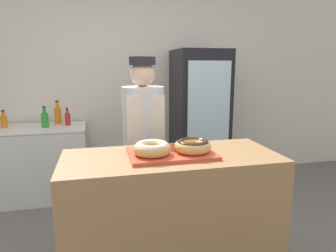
{
  "coord_description": "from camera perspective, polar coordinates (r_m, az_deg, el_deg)",
  "views": [
    {
      "loc": [
        -0.46,
        -1.88,
        1.54
      ],
      "look_at": [
        0.0,
        0.1,
        1.13
      ],
      "focal_mm": 32.0,
      "sensor_mm": 36.0,
      "label": 1
    }
  ],
  "objects": [
    {
      "name": "chest_freezer",
      "position": [
        3.84,
        -22.47,
        -6.36
      ],
      "size": [
        0.98,
        0.65,
        0.85
      ],
      "color": "silver",
      "rests_on": "ground_plane"
    },
    {
      "name": "donut_chocolate_glaze",
      "position": [
        2.01,
        4.74,
        -3.68
      ],
      "size": [
        0.25,
        0.25,
        0.08
      ],
      "color": "tan",
      "rests_on": "serving_tray"
    },
    {
      "name": "bottle_green",
      "position": [
        3.7,
        -22.4,
        1.2
      ],
      "size": [
        0.08,
        0.08,
        0.24
      ],
      "color": "#2D8C38",
      "rests_on": "chest_freezer"
    },
    {
      "name": "beverage_fridge",
      "position": [
        3.88,
        5.93,
        1.38
      ],
      "size": [
        0.63,
        0.69,
        1.74
      ],
      "color": "black",
      "rests_on": "ground_plane"
    },
    {
      "name": "wall_back",
      "position": [
        4.04,
        -6.67,
        8.65
      ],
      "size": [
        8.0,
        0.06,
        2.7
      ],
      "color": "silver",
      "rests_on": "ground_plane"
    },
    {
      "name": "bottle_orange_b",
      "position": [
        3.89,
        -28.79,
        0.85
      ],
      "size": [
        0.08,
        0.08,
        0.2
      ],
      "color": "orange",
      "rests_on": "chest_freezer"
    },
    {
      "name": "baker_person",
      "position": [
        2.65,
        -4.64,
        -3.7
      ],
      "size": [
        0.36,
        0.36,
        1.61
      ],
      "color": "#4C4C51",
      "rests_on": "ground_plane"
    },
    {
      "name": "brownie_back_left",
      "position": [
        2.11,
        -3.18,
        -3.74
      ],
      "size": [
        0.09,
        0.09,
        0.03
      ],
      "color": "black",
      "rests_on": "serving_tray"
    },
    {
      "name": "serving_tray",
      "position": [
        2.02,
        0.65,
        -5.23
      ],
      "size": [
        0.57,
        0.39,
        0.02
      ],
      "color": "#D84C33",
      "rests_on": "display_counter"
    },
    {
      "name": "bottle_red",
      "position": [
        3.74,
        -18.58,
        1.38
      ],
      "size": [
        0.06,
        0.06,
        0.21
      ],
      "color": "red",
      "rests_on": "chest_freezer"
    },
    {
      "name": "donut_light_glaze",
      "position": [
        1.94,
        -3.07,
        -4.17
      ],
      "size": [
        0.25,
        0.25,
        0.08
      ],
      "color": "tan",
      "rests_on": "serving_tray"
    },
    {
      "name": "display_counter",
      "position": [
        2.21,
        0.62,
        -17.44
      ],
      "size": [
        1.45,
        0.63,
        0.95
      ],
      "color": "#997047",
      "rests_on": "ground_plane"
    },
    {
      "name": "brownie_back_right",
      "position": [
        2.16,
        2.79,
        -3.38
      ],
      "size": [
        0.09,
        0.09,
        0.03
      ],
      "color": "black",
      "rests_on": "serving_tray"
    },
    {
      "name": "bottle_orange",
      "position": [
        3.86,
        -20.25,
        2.0
      ],
      "size": [
        0.08,
        0.08,
        0.28
      ],
      "color": "orange",
      "rests_on": "chest_freezer"
    }
  ]
}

